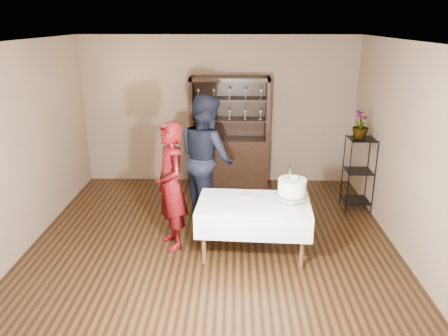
{
  "coord_description": "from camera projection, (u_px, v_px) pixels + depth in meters",
  "views": [
    {
      "loc": [
        0.29,
        -5.44,
        2.95
      ],
      "look_at": [
        0.15,
        0.1,
        1.06
      ],
      "focal_mm": 35.0,
      "sensor_mm": 36.0,
      "label": 1
    }
  ],
  "objects": [
    {
      "name": "plate_near",
      "position": [
        232.0,
        210.0,
        5.37
      ],
      "size": [
        0.19,
        0.19,
        0.01
      ],
      "primitive_type": "cylinder",
      "rotation": [
        0.0,
        0.0,
        -0.06
      ],
      "color": "silver",
      "rests_on": "cake_table"
    },
    {
      "name": "floor",
      "position": [
        213.0,
        242.0,
        6.1
      ],
      "size": [
        5.0,
        5.0,
        0.0
      ],
      "primitive_type": "plane",
      "color": "black",
      "rests_on": "ground"
    },
    {
      "name": "plant_etagere",
      "position": [
        359.0,
        171.0,
        6.97
      ],
      "size": [
        0.42,
        0.42,
        1.2
      ],
      "color": "black",
      "rests_on": "floor"
    },
    {
      "name": "cake",
      "position": [
        292.0,
        189.0,
        5.46
      ],
      "size": [
        0.4,
        0.4,
        0.55
      ],
      "rotation": [
        0.0,
        0.0,
        0.13
      ],
      "color": "silver",
      "rests_on": "cake_table"
    },
    {
      "name": "wall_left",
      "position": [
        22.0,
        148.0,
        5.72
      ],
      "size": [
        0.02,
        5.0,
        2.7
      ],
      "primitive_type": "cube",
      "color": "#765D4C",
      "rests_on": "floor"
    },
    {
      "name": "potted_plant",
      "position": [
        361.0,
        125.0,
        6.73
      ],
      "size": [
        0.34,
        0.34,
        0.43
      ],
      "primitive_type": "imported",
      "rotation": [
        0.0,
        0.0,
        0.77
      ],
      "color": "#486C33",
      "rests_on": "plant_etagere"
    },
    {
      "name": "back_wall",
      "position": [
        219.0,
        111.0,
        8.03
      ],
      "size": [
        5.0,
        0.02,
        2.7
      ],
      "primitive_type": "cube",
      "color": "#765D4C",
      "rests_on": "floor"
    },
    {
      "name": "man",
      "position": [
        207.0,
        158.0,
        6.58
      ],
      "size": [
        1.12,
        1.19,
        1.94
      ],
      "primitive_type": "imported",
      "rotation": [
        0.0,
        0.0,
        2.13
      ],
      "color": "black",
      "rests_on": "floor"
    },
    {
      "name": "plate_far",
      "position": [
        246.0,
        195.0,
        5.83
      ],
      "size": [
        0.25,
        0.25,
        0.01
      ],
      "primitive_type": "cylinder",
      "rotation": [
        0.0,
        0.0,
        0.31
      ],
      "color": "silver",
      "rests_on": "cake_table"
    },
    {
      "name": "wall_right",
      "position": [
        406.0,
        150.0,
        5.61
      ],
      "size": [
        0.02,
        5.0,
        2.7
      ],
      "primitive_type": "cube",
      "color": "#765D4C",
      "rests_on": "floor"
    },
    {
      "name": "ceiling",
      "position": [
        211.0,
        41.0,
        5.23
      ],
      "size": [
        5.0,
        5.0,
        0.0
      ],
      "primitive_type": "plane",
      "rotation": [
        3.14,
        0.0,
        0.0
      ],
      "color": "silver",
      "rests_on": "back_wall"
    },
    {
      "name": "woman",
      "position": [
        171.0,
        186.0,
        5.74
      ],
      "size": [
        0.64,
        0.75,
        1.74
      ],
      "primitive_type": "imported",
      "rotation": [
        0.0,
        0.0,
        -1.14
      ],
      "color": "black",
      "rests_on": "floor"
    },
    {
      "name": "china_hutch",
      "position": [
        229.0,
        151.0,
        8.01
      ],
      "size": [
        1.4,
        0.48,
        2.0
      ],
      "color": "black",
      "rests_on": "floor"
    },
    {
      "name": "cake_table",
      "position": [
        254.0,
        214.0,
        5.66
      ],
      "size": [
        1.49,
        0.97,
        0.72
      ],
      "rotation": [
        0.0,
        0.0,
        -0.06
      ],
      "color": "white",
      "rests_on": "floor"
    }
  ]
}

